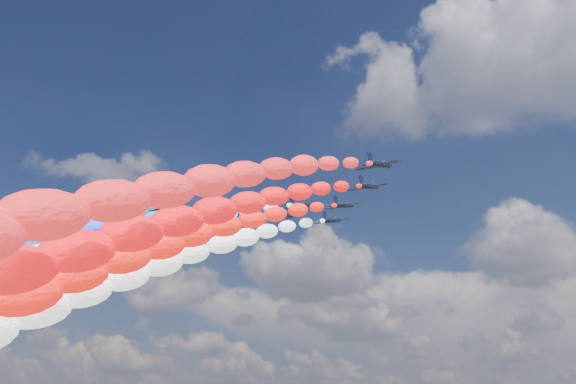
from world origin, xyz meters
The scene contains 14 objects.
jet_0 centered at (-28.23, -6.98, 89.46)m, with size 9.24×12.39×2.73m, color black, non-canonical shape.
jet_1 centered at (-20.24, 2.36, 89.46)m, with size 9.24×12.39×2.73m, color black, non-canonical shape.
jet_2 centered at (-8.47, 14.48, 89.46)m, with size 9.24×12.39×2.73m, color black, non-canonical shape.
trail_2 centered at (-8.47, -45.12, 64.49)m, with size 7.07×116.17×54.16m, color #045FFE, non-canonical shape.
jet_3 centered at (0.52, 8.99, 89.46)m, with size 9.24×12.39×2.73m, color black, non-canonical shape.
trail_3 centered at (0.52, -50.62, 64.49)m, with size 7.07×116.17×54.16m, color white, non-canonical shape.
jet_4 centered at (0.71, 24.54, 89.46)m, with size 9.24×12.39×2.73m, color black, non-canonical shape.
trail_4 centered at (0.71, -35.07, 64.49)m, with size 7.07×116.17×54.16m, color white, non-canonical shape.
jet_5 centered at (9.40, 14.77, 89.46)m, with size 9.24×12.39×2.73m, color black, non-canonical shape.
trail_5 centered at (9.40, -44.83, 64.49)m, with size 7.07×116.17×54.16m, color red, non-canonical shape.
jet_6 centered at (20.68, 5.36, 89.46)m, with size 9.24×12.39×2.73m, color black, non-canonical shape.
trail_6 centered at (20.68, -54.25, 64.49)m, with size 7.07×116.17×54.16m, color red, non-canonical shape.
jet_7 centered at (28.56, -5.77, 89.46)m, with size 9.24×12.39×2.73m, color black, non-canonical shape.
trail_7 centered at (28.56, -65.37, 64.49)m, with size 7.07×116.17×54.16m, color red, non-canonical shape.
Camera 1 is at (83.43, -128.55, 37.95)m, focal length 43.17 mm.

